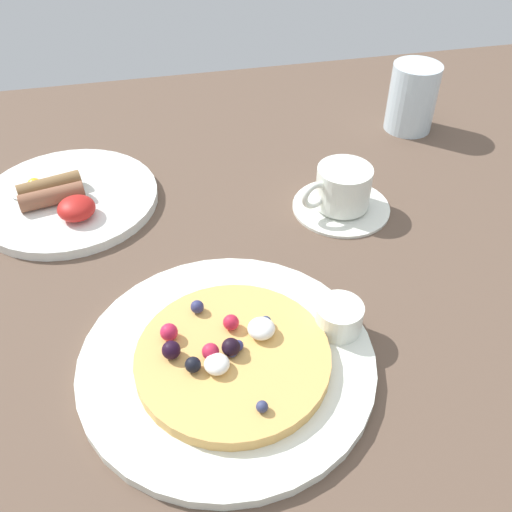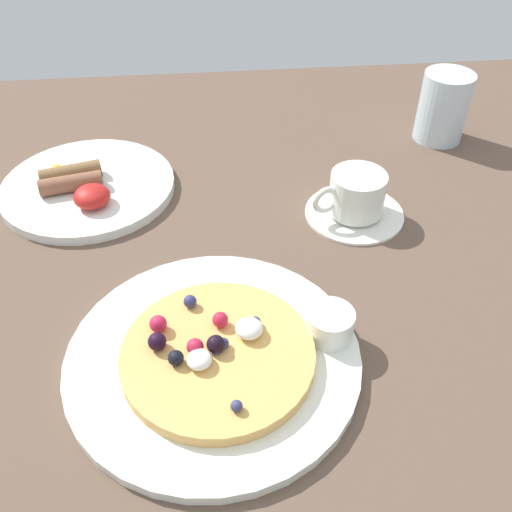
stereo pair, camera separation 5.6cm
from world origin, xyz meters
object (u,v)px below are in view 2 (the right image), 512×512
object	(u,v)px
breakfast_plate	(88,187)
syrup_ramekin	(330,324)
water_glass	(443,107)
pancake_plate	(213,358)
coffee_saucer	(354,212)
coffee_cup	(356,193)

from	to	relation	value
breakfast_plate	syrup_ramekin	bearing A→B (deg)	-47.22
water_glass	breakfast_plate	bearing A→B (deg)	-169.89
pancake_plate	coffee_saucer	size ratio (longest dim) A/B	2.26
breakfast_plate	coffee_cup	distance (cm)	36.87
syrup_ramekin	coffee_saucer	world-z (taller)	syrup_ramekin
water_glass	coffee_cup	bearing A→B (deg)	-133.67
syrup_ramekin	coffee_cup	xyz separation A→B (cm)	(7.56, 21.14, 0.78)
pancake_plate	water_glass	bearing A→B (deg)	47.79
syrup_ramekin	coffee_saucer	xyz separation A→B (cm)	(7.73, 21.20, -2.45)
pancake_plate	coffee_cup	bearing A→B (deg)	49.05
coffee_saucer	water_glass	distance (cm)	26.14
breakfast_plate	coffee_cup	bearing A→B (deg)	-14.42
breakfast_plate	coffee_cup	xyz separation A→B (cm)	(35.59, -9.15, 2.95)
coffee_saucer	coffee_cup	world-z (taller)	coffee_cup
pancake_plate	water_glass	xyz separation A→B (cm)	(37.38, 41.21, 4.68)
pancake_plate	breakfast_plate	distance (cm)	35.51
pancake_plate	coffee_cup	xyz separation A→B (cm)	(19.55, 22.53, 3.01)
coffee_saucer	coffee_cup	distance (cm)	3.24
coffee_cup	water_glass	xyz separation A→B (cm)	(17.84, 18.68, 1.67)
pancake_plate	coffee_cup	distance (cm)	29.98
pancake_plate	syrup_ramekin	xyz separation A→B (cm)	(11.99, 1.39, 2.22)
coffee_saucer	syrup_ramekin	bearing A→B (deg)	-110.02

